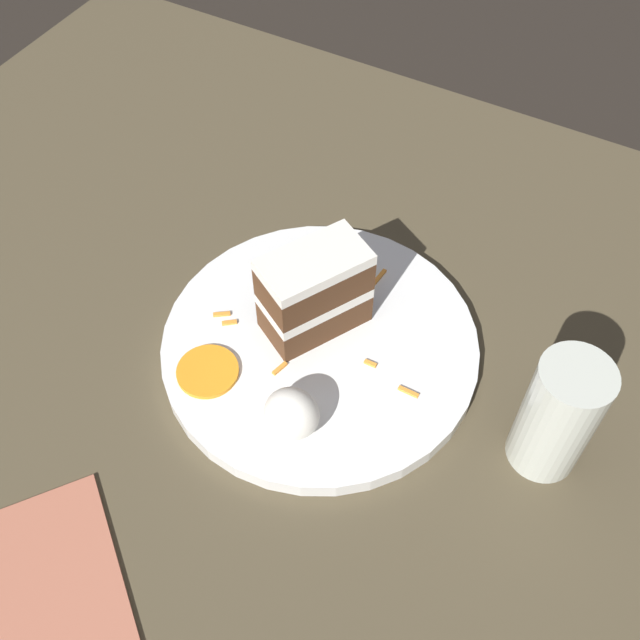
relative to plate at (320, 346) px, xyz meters
name	(u,v)px	position (x,y,z in m)	size (l,w,h in m)	color
ground_plane	(340,421)	(0.05, -0.05, -0.03)	(6.00, 6.00, 0.00)	black
dining_table	(340,414)	(0.05, -0.05, -0.02)	(1.33, 1.00, 0.03)	#4C422D
plate	(320,346)	(0.00, 0.00, 0.00)	(0.31, 0.31, 0.02)	white
cake_slice	(314,292)	(-0.02, 0.02, 0.06)	(0.10, 0.11, 0.09)	#4C2D19
cream_dollop	(292,413)	(0.02, -0.10, 0.03)	(0.05, 0.04, 0.05)	white
orange_garnish	(208,371)	(-0.07, -0.08, 0.01)	(0.06, 0.06, 0.00)	orange
carrot_shreds_scatter	(320,335)	(0.00, 0.01, 0.01)	(0.22, 0.17, 0.00)	orange
drinking_glass	(555,421)	(0.23, 0.00, 0.05)	(0.06, 0.06, 0.13)	beige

